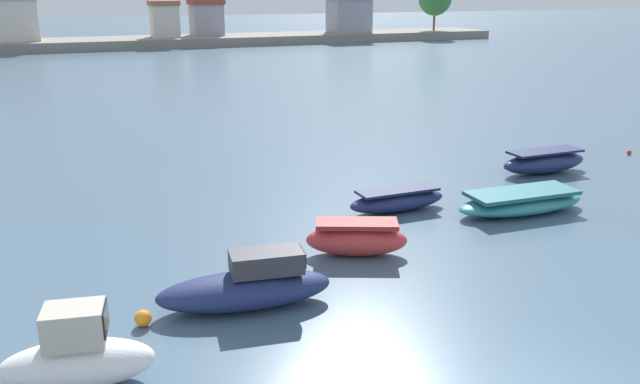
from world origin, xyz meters
name	(u,v)px	position (x,y,z in m)	size (l,w,h in m)	color
moored_boat_0	(77,357)	(-9.20, 4.60, 0.70)	(3.45, 1.84, 1.88)	white
moored_boat_1	(248,286)	(-4.75, 6.83, 0.59)	(4.91, 2.23, 1.55)	navy
moored_boat_2	(357,239)	(-0.49, 8.99, 0.55)	(3.47, 2.38, 1.14)	#C63833
moored_boat_3	(397,200)	(2.85, 12.38, 0.42)	(4.04, 1.30, 0.87)	navy
moored_boat_4	(521,202)	(7.17, 10.41, 0.41)	(5.46, 2.13, 0.86)	teal
moored_boat_5	(544,162)	(11.82, 14.62, 0.52)	(4.48, 1.46, 1.08)	navy
mooring_buoy_1	(629,152)	(18.33, 15.76, 0.12)	(0.24, 0.24, 0.24)	red
mooring_buoy_2	(143,318)	(-7.55, 6.78, 0.22)	(0.44, 0.44, 0.44)	orange
distant_shoreline	(145,32)	(4.45, 91.28, 2.05)	(121.13, 10.73, 9.22)	gray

